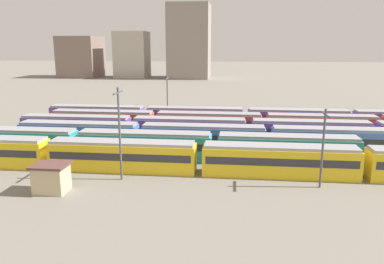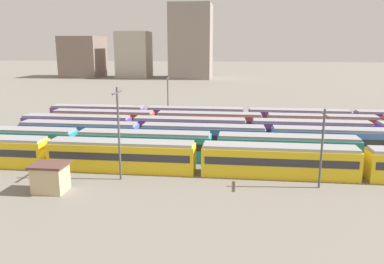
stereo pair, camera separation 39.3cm
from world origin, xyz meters
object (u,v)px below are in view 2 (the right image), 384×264
object	(u,v)px
train_track_5	(352,121)
catenary_pole_2	(322,144)
train_track_3	(249,131)
train_track_4	(321,126)
train_track_1	(145,145)
catenary_pole_0	(119,130)
signal_hut	(50,177)
train_track_2	(268,139)
catenary_pole_1	(168,97)
train_track_0	(363,164)

from	to	relation	value
train_track_5	catenary_pole_2	distance (m)	31.64
train_track_3	train_track_4	xyz separation A→B (m)	(12.22, 5.20, 0.00)
train_track_1	catenary_pole_0	xyz separation A→B (m)	(-0.79, -8.41, 3.96)
train_track_1	signal_hut	xyz separation A→B (m)	(-6.99, -12.82, -0.35)
train_track_2	catenary_pole_1	bearing A→B (deg)	134.36
train_track_3	train_track_5	size ratio (longest dim) A/B	0.66
catenary_pole_1	catenary_pole_2	distance (m)	39.02
train_track_1	signal_hut	bearing A→B (deg)	-118.60
train_track_2	train_track_5	bearing A→B (deg)	44.18
train_track_4	catenary_pole_0	distance (m)	36.59
train_track_4	signal_hut	size ratio (longest dim) A/B	26.00
catenary_pole_0	train_track_4	bearing A→B (deg)	41.31
train_track_1	catenary_pole_0	bearing A→B (deg)	-95.38
train_track_3	catenary_pole_1	xyz separation A→B (m)	(-15.29, 13.14, 3.34)
train_track_1	train_track_5	xyz separation A→B (m)	(33.00, 20.80, 0.00)
train_track_2	catenary_pole_1	size ratio (longest dim) A/B	7.94
catenary_pole_0	signal_hut	bearing A→B (deg)	-144.57
catenary_pole_0	train_track_2	bearing A→B (deg)	37.51
train_track_5	train_track_4	bearing A→B (deg)	-141.20
train_track_3	catenary_pole_0	world-z (taller)	catenary_pole_0
train_track_2	train_track_5	xyz separation A→B (m)	(16.05, 15.60, 0.00)
catenary_pole_1	signal_hut	world-z (taller)	catenary_pole_1
train_track_1	train_track_3	world-z (taller)	same
train_track_4	catenary_pole_1	bearing A→B (deg)	163.91
train_track_0	signal_hut	distance (m)	34.61
train_track_3	catenary_pole_0	distance (m)	24.44
train_track_4	catenary_pole_1	xyz separation A→B (m)	(-27.51, 7.94, 3.34)
train_track_3	train_track_5	bearing A→B (deg)	29.09
catenary_pole_1	catenary_pole_2	bearing A→B (deg)	-55.10
catenary_pole_1	catenary_pole_2	size ratio (longest dim) A/B	1.09
catenary_pole_1	signal_hut	distance (m)	37.04
catenary_pole_2	train_track_1	bearing A→B (deg)	158.36
train_track_2	catenary_pole_2	xyz separation A→B (m)	(4.39, -13.66, 2.95)
train_track_4	signal_hut	xyz separation A→B (m)	(-33.52, -28.42, -0.35)
catenary_pole_0	catenary_pole_1	distance (m)	31.96
train_track_0	catenary_pole_2	xyz separation A→B (m)	(-5.44, -3.26, 2.95)
train_track_3	train_track_5	world-z (taller)	same
train_track_0	train_track_4	distance (m)	20.80
catenary_pole_1	train_track_2	bearing A→B (deg)	-45.64
train_track_0	train_track_1	size ratio (longest dim) A/B	2.02
train_track_0	train_track_4	world-z (taller)	same
train_track_2	catenary_pole_2	size ratio (longest dim) A/B	8.63
train_track_2	train_track_0	bearing A→B (deg)	-46.62
train_track_0	train_track_1	xyz separation A→B (m)	(-26.77, 5.20, -0.00)
train_track_3	catenary_pole_2	world-z (taller)	catenary_pole_2
train_track_0	train_track_2	xyz separation A→B (m)	(-9.83, 10.40, 0.00)
train_track_2	train_track_3	distance (m)	5.83
signal_hut	train_track_4	bearing A→B (deg)	40.30
train_track_1	catenary_pole_2	bearing A→B (deg)	-21.64
catenary_pole_0	catenary_pole_2	world-z (taller)	catenary_pole_0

